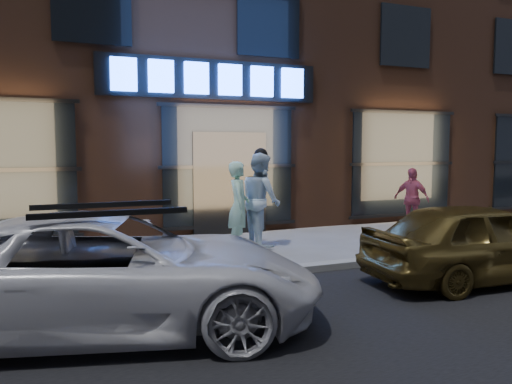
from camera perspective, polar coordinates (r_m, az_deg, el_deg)
ground at (r=8.41m, az=6.00°, el=-9.03°), size 90.00×90.00×0.00m
curb at (r=8.39m, az=6.00°, el=-8.63°), size 60.00×0.25×0.12m
storefront_building at (r=15.95m, az=-8.09°, el=16.31°), size 30.20×8.28×10.30m
man_bowtie at (r=9.90m, az=-1.99°, el=-1.62°), size 0.60×0.74×1.77m
man_cap at (r=10.30m, az=0.55°, el=-0.88°), size 0.75×0.96×1.94m
passerby at (r=13.05m, az=17.33°, el=-0.72°), size 0.72×0.98×1.54m
white_suv at (r=5.89m, az=-16.49°, el=-8.76°), size 5.17×3.31×1.33m
gold_sedan at (r=8.36m, az=24.19°, el=-5.17°), size 3.74×1.67×1.25m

